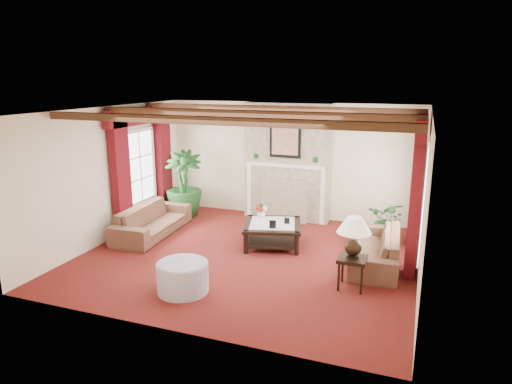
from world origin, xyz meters
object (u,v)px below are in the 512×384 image
at_px(potted_palm, 184,198).
at_px(ottoman, 183,277).
at_px(coffee_table, 272,234).
at_px(sofa_right, 376,242).
at_px(sofa_left, 152,215).
at_px(side_table, 352,273).

distance_m(potted_palm, ottoman, 4.07).
distance_m(coffee_table, ottoman, 2.50).
distance_m(sofa_right, ottoman, 3.48).
xyz_separation_m(sofa_left, ottoman, (1.92, -2.15, -0.18)).
relative_size(potted_palm, ottoman, 2.24).
distance_m(sofa_left, sofa_right, 4.62).
height_order(sofa_right, ottoman, sofa_right).
bearing_deg(sofa_left, potted_palm, -2.18).
bearing_deg(potted_palm, ottoman, -61.49).
relative_size(sofa_left, potted_palm, 1.20).
bearing_deg(ottoman, potted_palm, 118.51).
relative_size(sofa_left, ottoman, 2.68).
height_order(sofa_left, coffee_table, sofa_left).
bearing_deg(ottoman, side_table, 22.80).
relative_size(potted_palm, coffee_table, 1.63).
height_order(sofa_left, sofa_right, sofa_left).
height_order(coffee_table, side_table, side_table).
bearing_deg(potted_palm, sofa_left, -89.02).
distance_m(sofa_left, ottoman, 2.89).
bearing_deg(ottoman, coffee_table, 74.23).
bearing_deg(ottoman, sofa_right, 39.03).
relative_size(coffee_table, side_table, 2.14).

